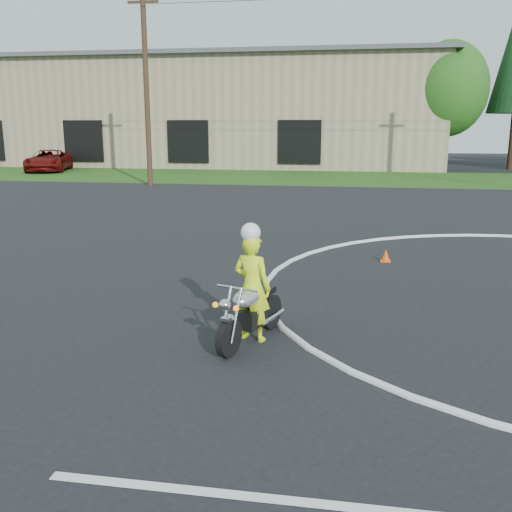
# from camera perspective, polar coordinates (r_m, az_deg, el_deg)

# --- Properties ---
(grass_strip) EXTENTS (120.00, 10.00, 0.02)m
(grass_strip) POSITION_cam_1_polar(r_m,az_deg,el_deg) (35.77, 16.54, 7.38)
(grass_strip) COLOR #1E4714
(grass_strip) RESTS_ON ground
(primary_motorcycle) EXTENTS (0.88, 1.80, 0.98)m
(primary_motorcycle) POSITION_cam_1_polar(r_m,az_deg,el_deg) (8.56, -0.60, -5.65)
(primary_motorcycle) COLOR black
(primary_motorcycle) RESTS_ON ground
(rider_primary_grp) EXTENTS (0.70, 0.57, 1.82)m
(rider_primary_grp) POSITION_cam_1_polar(r_m,az_deg,el_deg) (8.56, -0.40, -2.83)
(rider_primary_grp) COLOR #DEFF1A
(rider_primary_grp) RESTS_ON ground
(pickup_grp) EXTENTS (3.87, 5.81, 1.48)m
(pickup_grp) POSITION_cam_1_polar(r_m,az_deg,el_deg) (42.59, -20.03, 8.95)
(pickup_grp) COLOR #5D0B0A
(pickup_grp) RESTS_ON ground
(warehouse) EXTENTS (41.00, 17.00, 8.30)m
(warehouse) POSITION_cam_1_polar(r_m,az_deg,el_deg) (50.25, -6.50, 14.05)
(warehouse) COLOR tan
(warehouse) RESTS_ON ground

